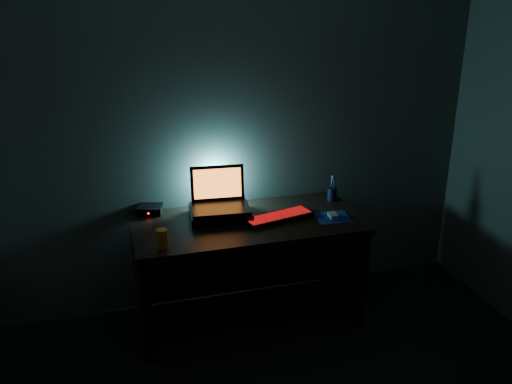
# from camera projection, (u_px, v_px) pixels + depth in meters

# --- Properties ---
(room) EXTENTS (3.50, 4.00, 2.50)m
(room) POSITION_uv_depth(u_px,v_px,m) (360.00, 271.00, 2.10)
(room) COLOR black
(room) RESTS_ON ground
(desk) EXTENTS (1.50, 0.70, 0.75)m
(desk) POSITION_uv_depth(u_px,v_px,m) (246.00, 252.00, 3.88)
(desk) COLOR black
(desk) RESTS_ON ground
(riser) EXTENTS (0.43, 0.33, 0.06)m
(riser) POSITION_uv_depth(u_px,v_px,m) (220.00, 213.00, 3.77)
(riser) COLOR black
(riser) RESTS_ON desk
(laptop) EXTENTS (0.40, 0.31, 0.26)m
(laptop) POSITION_uv_depth(u_px,v_px,m) (219.00, 198.00, 3.79)
(laptop) COLOR black
(laptop) RESTS_ON riser
(keyboard) EXTENTS (0.49, 0.25, 0.03)m
(keyboard) POSITION_uv_depth(u_px,v_px,m) (278.00, 217.00, 3.76)
(keyboard) COLOR black
(keyboard) RESTS_ON desk
(mousepad) EXTENTS (0.23, 0.22, 0.00)m
(mousepad) POSITION_uv_depth(u_px,v_px,m) (333.00, 218.00, 3.78)
(mousepad) COLOR navy
(mousepad) RESTS_ON desk
(mouse) EXTENTS (0.06, 0.09, 0.03)m
(mouse) POSITION_uv_depth(u_px,v_px,m) (333.00, 215.00, 3.77)
(mouse) COLOR gray
(mouse) RESTS_ON mousepad
(pen_cup) EXTENTS (0.08, 0.08, 0.09)m
(pen_cup) POSITION_uv_depth(u_px,v_px,m) (332.00, 194.00, 4.06)
(pen_cup) COLOR black
(pen_cup) RESTS_ON desk
(juice_glass) EXTENTS (0.09, 0.09, 0.12)m
(juice_glass) POSITION_uv_depth(u_px,v_px,m) (162.00, 238.00, 3.36)
(juice_glass) COLOR orange
(juice_glass) RESTS_ON desk
(router) EXTENTS (0.19, 0.17, 0.05)m
(router) POSITION_uv_depth(u_px,v_px,m) (150.00, 210.00, 3.84)
(router) COLOR black
(router) RESTS_ON desk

